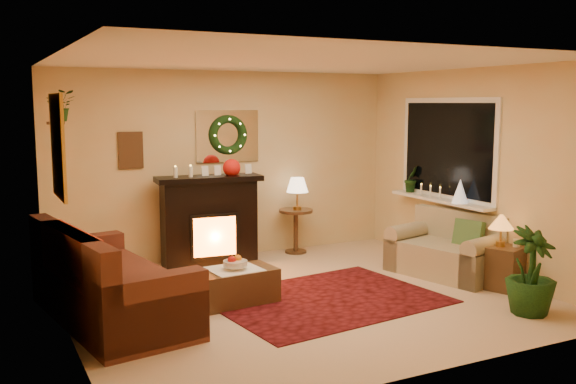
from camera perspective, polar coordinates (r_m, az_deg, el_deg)
name	(u,v)px	position (r m, az deg, el deg)	size (l,w,h in m)	color
floor	(302,297)	(7.27, 1.25, -9.36)	(5.00, 5.00, 0.00)	beige
ceiling	(303,61)	(6.96, 1.32, 11.55)	(5.00, 5.00, 0.00)	white
wall_back	(227,165)	(9.04, -5.40, 2.43)	(5.00, 5.00, 0.00)	#EFD88C
wall_front	(437,214)	(5.14, 13.10, -1.92)	(5.00, 5.00, 0.00)	#EFD88C
wall_left	(62,197)	(6.24, -19.45, -0.45)	(4.50, 4.50, 0.00)	#EFD88C
wall_right	(477,171)	(8.45, 16.45, 1.76)	(4.50, 4.50, 0.00)	#EFD88C
area_rug	(326,299)	(7.20, 3.39, -9.48)	(2.41, 1.81, 0.01)	#591406
sofa	(112,278)	(6.69, -15.40, -7.35)	(0.98, 2.23, 0.96)	brown
red_throw	(100,273)	(6.78, -16.35, -6.96)	(0.79, 1.28, 0.02)	#BF2102
fireplace	(209,224)	(8.63, -7.03, -2.88)	(1.24, 0.39, 1.13)	black
poinsettia	(232,168)	(8.60, -5.03, 2.16)	(0.24, 0.24, 0.24)	red
mantel_candle_a	(176,173)	(8.38, -9.97, 1.64)	(0.06, 0.06, 0.17)	white
mantel_candle_b	(191,173)	(8.42, -8.64, 1.70)	(0.06, 0.06, 0.17)	white
mantel_mirror	(228,136)	(8.99, -5.39, 4.96)	(0.92, 0.02, 0.72)	white
wreath	(229,135)	(8.95, -5.30, 5.07)	(0.55, 0.55, 0.11)	#194719
wall_art	(131,150)	(8.60, -13.81, 3.63)	(0.32, 0.03, 0.48)	#381E11
gold_mirror	(58,146)	(6.50, -19.80, 3.84)	(0.03, 0.84, 1.00)	gold
hanging_plant	(61,121)	(7.25, -19.50, 5.97)	(0.33, 0.28, 0.36)	#194719
loveseat	(446,243)	(8.32, 13.87, -4.39)	(0.79, 1.37, 0.79)	tan
window_frame	(448,149)	(8.83, 14.01, 3.73)	(0.03, 1.86, 1.36)	white
window_glass	(447,149)	(8.82, 13.93, 3.73)	(0.02, 1.70, 1.22)	black
window_sill	(440,200)	(8.83, 13.34, -0.69)	(0.22, 1.86, 0.04)	white
mini_tree	(460,191)	(8.48, 15.05, 0.06)	(0.21, 0.21, 0.31)	white
sill_plant	(412,179)	(9.35, 10.94, 1.18)	(0.28, 0.22, 0.50)	#244E1E
side_table_round	(296,231)	(9.30, 0.70, -3.45)	(0.49, 0.49, 0.64)	#46281B
lamp_cream	(297,193)	(9.18, 0.83, -0.09)	(0.31, 0.31, 0.48)	#FFDEB1
end_table_square	(503,266)	(7.94, 18.56, -6.27)	(0.41, 0.41, 0.51)	#412D1B
lamp_tiffany	(501,226)	(7.83, 18.42, -2.90)	(0.29, 0.29, 0.43)	orange
coffee_table	(234,284)	(7.04, -4.79, -8.18)	(0.89, 0.49, 0.37)	#34120A
fruit_bowl	(235,263)	(6.95, -4.71, -6.35)	(0.26, 0.26, 0.06)	white
floor_palm	(531,271)	(7.06, 20.80, -6.62)	(1.51, 1.51, 2.70)	black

